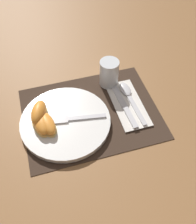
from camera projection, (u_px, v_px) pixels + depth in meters
ground_plane at (91, 113)px, 0.84m from camera, size 3.00×3.00×0.00m
placemat at (91, 113)px, 0.84m from camera, size 0.43×0.33×0.00m
plate at (66, 122)px, 0.80m from camera, size 0.28×0.28×0.02m
juice_glass at (109, 74)px, 0.89m from camera, size 0.06×0.06×0.10m
napkin at (128, 104)px, 0.86m from camera, size 0.09×0.21×0.00m
knife at (123, 104)px, 0.85m from camera, size 0.03×0.21×0.01m
spoon at (128, 94)px, 0.87m from camera, size 0.04×0.19×0.01m
fork at (71, 119)px, 0.80m from camera, size 0.19×0.05×0.00m
citrus_wedge_0 at (39, 113)px, 0.79m from camera, size 0.07×0.10×0.05m
citrus_wedge_1 at (42, 123)px, 0.77m from camera, size 0.06×0.10×0.03m
citrus_wedge_2 at (46, 123)px, 0.77m from camera, size 0.07×0.11×0.03m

